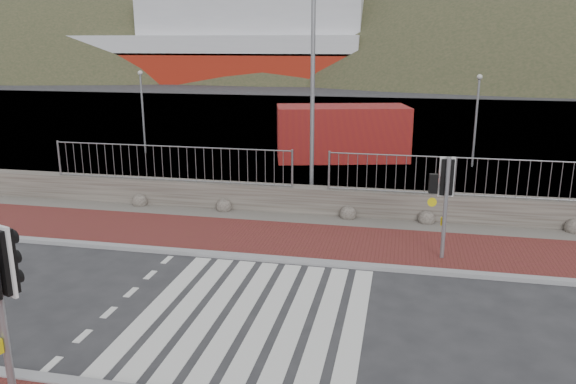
% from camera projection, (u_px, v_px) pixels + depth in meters
% --- Properties ---
extents(ground, '(220.00, 220.00, 0.00)m').
position_uv_depth(ground, '(253.00, 315.00, 11.66)').
color(ground, '#28282B').
rests_on(ground, ground).
extents(sidewalk_far, '(40.00, 3.00, 0.08)m').
position_uv_depth(sidewalk_far, '(295.00, 241.00, 15.90)').
color(sidewalk_far, maroon).
rests_on(sidewalk_far, ground).
extents(kerb_far, '(40.00, 0.25, 0.12)m').
position_uv_depth(kerb_far, '(283.00, 260.00, 14.48)').
color(kerb_far, gray).
rests_on(kerb_far, ground).
extents(zebra_crossing, '(4.62, 5.60, 0.01)m').
position_uv_depth(zebra_crossing, '(253.00, 315.00, 11.66)').
color(zebra_crossing, silver).
rests_on(zebra_crossing, ground).
extents(gravel_strip, '(40.00, 1.50, 0.06)m').
position_uv_depth(gravel_strip, '(307.00, 220.00, 17.80)').
color(gravel_strip, '#59544C').
rests_on(gravel_strip, ground).
extents(stone_wall, '(40.00, 0.60, 0.90)m').
position_uv_depth(stone_wall, '(311.00, 200.00, 18.44)').
color(stone_wall, '#4C453E').
rests_on(stone_wall, ground).
extents(railing, '(18.07, 0.07, 1.22)m').
position_uv_depth(railing, '(311.00, 161.00, 17.95)').
color(railing, gray).
rests_on(railing, stone_wall).
extents(quay, '(120.00, 40.00, 0.50)m').
position_uv_depth(quay, '(361.00, 125.00, 38.04)').
color(quay, '#4C4C4F').
rests_on(quay, ground).
extents(water, '(220.00, 50.00, 0.05)m').
position_uv_depth(water, '(383.00, 86.00, 71.13)').
color(water, '#3F4C54').
rests_on(water, ground).
extents(ferry, '(50.00, 16.00, 20.00)m').
position_uv_depth(ferry, '(210.00, 42.00, 79.30)').
color(ferry, maroon).
rests_on(ferry, ground).
extents(hills_backdrop, '(254.00, 90.00, 100.00)m').
position_uv_depth(hills_backdrop, '(422.00, 208.00, 99.44)').
color(hills_backdrop, '#2D3520').
rests_on(hills_backdrop, ground).
extents(traffic_signal_far, '(0.66, 0.28, 2.74)m').
position_uv_depth(traffic_signal_far, '(445.00, 187.00, 14.09)').
color(traffic_signal_far, gray).
rests_on(traffic_signal_far, ground).
extents(streetlight, '(1.71, 0.55, 8.16)m').
position_uv_depth(streetlight, '(317.00, 71.00, 18.15)').
color(streetlight, gray).
rests_on(streetlight, ground).
extents(shipping_container, '(6.58, 3.99, 2.56)m').
position_uv_depth(shipping_container, '(342.00, 133.00, 26.75)').
color(shipping_container, '#9C2411').
rests_on(shipping_container, ground).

